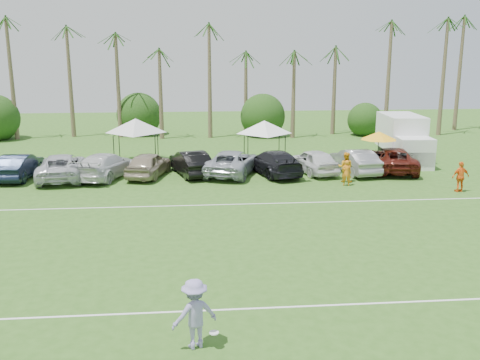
{
  "coord_description": "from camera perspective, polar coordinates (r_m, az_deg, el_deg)",
  "views": [
    {
      "loc": [
        -0.82,
        -13.54,
        8.01
      ],
      "look_at": [
        1.57,
        12.95,
        1.6
      ],
      "focal_mm": 40.0,
      "sensor_mm": 36.0,
      "label": 1
    }
  ],
  "objects": [
    {
      "name": "parked_car_7",
      "position": [
        35.66,
        3.61,
        1.89
      ],
      "size": [
        3.68,
        6.04,
        1.64
      ],
      "primitive_type": "imported",
      "rotation": [
        0.0,
        0.0,
        3.41
      ],
      "color": "black",
      "rests_on": "ground"
    },
    {
      "name": "palm_tree_6",
      "position": [
        51.78,
        0.19,
        14.88
      ],
      "size": [
        2.4,
        2.4,
        10.9
      ],
      "color": "brown",
      "rests_on": "ground"
    },
    {
      "name": "ground",
      "position": [
        15.75,
        -1.53,
        -17.01
      ],
      "size": [
        120.0,
        120.0,
        0.0
      ],
      "primitive_type": "plane",
      "color": "#315C1B",
      "rests_on": "ground"
    },
    {
      "name": "parked_car_3",
      "position": [
        35.69,
        -14.15,
        1.51
      ],
      "size": [
        3.96,
        6.07,
        1.64
      ],
      "primitive_type": "imported",
      "rotation": [
        0.0,
        0.0,
        2.82
      ],
      "color": "silver",
      "rests_on": "ground"
    },
    {
      "name": "sideline_player_a",
      "position": [
        33.25,
        11.29,
        0.75
      ],
      "size": [
        0.66,
        0.51,
        1.59
      ],
      "primitive_type": "imported",
      "rotation": [
        0.0,
        0.0,
        2.9
      ],
      "color": "orange",
      "rests_on": "ground"
    },
    {
      "name": "parked_car_5",
      "position": [
        35.63,
        -5.28,
        1.85
      ],
      "size": [
        3.09,
        5.26,
        1.64
      ],
      "primitive_type": "imported",
      "rotation": [
        0.0,
        0.0,
        3.43
      ],
      "color": "black",
      "rests_on": "ground"
    },
    {
      "name": "parked_car_10",
      "position": [
        38.1,
        15.92,
        2.14
      ],
      "size": [
        3.71,
        6.27,
        1.64
      ],
      "primitive_type": "imported",
      "rotation": [
        0.0,
        0.0,
        2.97
      ],
      "color": "#561911",
      "rests_on": "ground"
    },
    {
      "name": "parked_car_8",
      "position": [
        36.37,
        7.86,
        2.01
      ],
      "size": [
        3.0,
        5.12,
        1.64
      ],
      "primitive_type": "imported",
      "rotation": [
        0.0,
        0.0,
        3.38
      ],
      "color": "silver",
      "rests_on": "ground"
    },
    {
      "name": "palm_tree_10",
      "position": [
        56.79,
        20.26,
        13.95
      ],
      "size": [
        2.4,
        2.4,
        10.9
      ],
      "color": "brown",
      "rests_on": "ground"
    },
    {
      "name": "sideline_player_c",
      "position": [
        33.67,
        22.47,
        0.32
      ],
      "size": [
        1.1,
        0.55,
        1.81
      ],
      "primitive_type": "imported",
      "rotation": [
        0.0,
        0.0,
        3.24
      ],
      "color": "orange",
      "rests_on": "ground"
    },
    {
      "name": "bush_tree_2",
      "position": [
        53.34,
        2.24,
        6.85
      ],
      "size": [
        4.0,
        4.0,
        4.0
      ],
      "color": "brown",
      "rests_on": "ground"
    },
    {
      "name": "palm_tree_11",
      "position": [
        58.61,
        23.99,
        14.43
      ],
      "size": [
        2.4,
        2.4,
        11.9
      ],
      "color": "brown",
      "rests_on": "ground"
    },
    {
      "name": "canopy_tent_right",
      "position": [
        40.41,
        2.61,
        6.35
      ],
      "size": [
        4.27,
        4.27,
        3.46
      ],
      "color": "black",
      "rests_on": "ground"
    },
    {
      "name": "palm_tree_2",
      "position": [
        52.75,
        -17.96,
        14.22
      ],
      "size": [
        2.4,
        2.4,
        10.9
      ],
      "color": "brown",
      "rests_on": "ground"
    },
    {
      "name": "palm_tree_8",
      "position": [
        53.36,
        10.1,
        12.77
      ],
      "size": [
        2.4,
        2.4,
        8.9
      ],
      "color": "brown",
      "rests_on": "ground"
    },
    {
      "name": "palm_tree_3",
      "position": [
        52.08,
        -13.58,
        15.44
      ],
      "size": [
        2.4,
        2.4,
        11.9
      ],
      "color": "brown",
      "rests_on": "ground"
    },
    {
      "name": "parked_car_9",
      "position": [
        36.87,
        12.12,
        1.99
      ],
      "size": [
        2.45,
        5.17,
        1.64
      ],
      "primitive_type": "imported",
      "rotation": [
        0.0,
        0.0,
        3.29
      ],
      "color": "gray",
      "rests_on": "ground"
    },
    {
      "name": "palm_tree_5",
      "position": [
        51.55,
        -4.38,
        13.89
      ],
      "size": [
        2.4,
        2.4,
        9.9
      ],
      "color": "brown",
      "rests_on": "ground"
    },
    {
      "name": "field_lines",
      "position": [
        22.99,
        -2.81,
        -6.84
      ],
      "size": [
        80.0,
        12.1,
        0.01
      ],
      "color": "white",
      "rests_on": "ground"
    },
    {
      "name": "parked_car_1",
      "position": [
        37.22,
        -22.49,
        1.36
      ],
      "size": [
        2.01,
        5.06,
        1.64
      ],
      "primitive_type": "imported",
      "rotation": [
        0.0,
        0.0,
        3.09
      ],
      "color": "black",
      "rests_on": "ground"
    },
    {
      "name": "parked_car_6",
      "position": [
        35.6,
        -0.84,
        1.89
      ],
      "size": [
        4.5,
        6.45,
        1.64
      ],
      "primitive_type": "imported",
      "rotation": [
        0.0,
        0.0,
        2.81
      ],
      "color": "#9DA2AC",
      "rests_on": "ground"
    },
    {
      "name": "market_umbrella",
      "position": [
        37.59,
        14.59,
        4.61
      ],
      "size": [
        2.46,
        2.46,
        2.74
      ],
      "color": "black",
      "rests_on": "ground"
    },
    {
      "name": "canopy_tent_left",
      "position": [
        40.62,
        -11.1,
        6.45
      ],
      "size": [
        4.56,
        4.56,
        3.7
      ],
      "color": "black",
      "rests_on": "ground"
    },
    {
      "name": "bush_tree_0",
      "position": [
        55.94,
        -24.23,
        5.99
      ],
      "size": [
        4.0,
        4.0,
        4.0
      ],
      "color": "brown",
      "rests_on": "ground"
    },
    {
      "name": "palm_tree_9",
      "position": [
        54.87,
        15.33,
        13.44
      ],
      "size": [
        2.4,
        2.4,
        9.9
      ],
      "color": "brown",
      "rests_on": "ground"
    },
    {
      "name": "palm_tree_1",
      "position": [
        54.02,
        -23.2,
        12.85
      ],
      "size": [
        2.4,
        2.4,
        9.9
      ],
      "color": "brown",
      "rests_on": "ground"
    },
    {
      "name": "palm_tree_7",
      "position": [
        52.33,
        4.73,
        15.75
      ],
      "size": [
        2.4,
        2.4,
        11.9
      ],
      "color": "brown",
      "rests_on": "ground"
    },
    {
      "name": "frisbee_player",
      "position": [
        15.16,
        -4.85,
        -14.03
      ],
      "size": [
        1.48,
        1.16,
        2.01
      ],
      "rotation": [
        0.0,
        0.0,
        3.5
      ],
      "color": "#948AC4",
      "rests_on": "ground"
    },
    {
      "name": "parked_car_4",
      "position": [
        35.5,
        -9.73,
        1.66
      ],
      "size": [
        3.11,
        5.14,
        1.64
      ],
      "primitive_type": "imported",
      "rotation": [
        0.0,
        0.0,
        2.88
      ],
      "color": "gray",
      "rests_on": "ground"
    },
    {
      "name": "parked_car_2",
      "position": [
        36.15,
        -18.49,
        1.36
      ],
      "size": [
        3.39,
        6.17,
        1.64
      ],
      "primitive_type": "imported",
      "rotation": [
        0.0,
        0.0,
        3.26
      ],
      "color": "silver",
      "rests_on": "ground"
    },
    {
      "name": "sideline_player_b",
      "position": [
        34.16,
        11.18,
        1.35
      ],
      "size": [
        1.13,
        1.02,
        1.89
      ],
      "primitive_type": "imported",
      "rotation": [
        0.0,
        0.0,
        2.73
      ],
      "color": "orange",
      "rests_on": "ground"
    },
    {
      "name": "bush_tree_3",
      "position": [
        55.52,
        12.6,
        6.8
      ],
      "size": [
        4.0,
        4.0,
        4.0
      ],
      "color": "brown",
      "rests_on": "ground"
    },
    {
      "name": "box_truck",
      "position": [
        41.55,
        17.09,
        4.38
      ],
      "size": [
        2.96,
        6.76,
        3.4
      ],
      "rotation": [
        0.0,
        0.0,
        -0.08
      ],
      "color": "white",
      "rests_on": "ground"
    },
    {
      "name": "palm_tree_4",
      "position": [
        51.64,
        -8.91,
        12.8
      ],
      "size": [
        2.4,
        2.4,
        8.9
      ],
      "color": "brown",
      "rests_on": "ground"
    },
    {
      "name": "bush_tree_1",
      "position": [
        53.16,
        -10.79,
        6.6
      ],
      "size": [
        4.0,
        4.0,
        4.0
      ],
      "color": "brown",
      "rests_on": "ground"
    }
  ]
}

